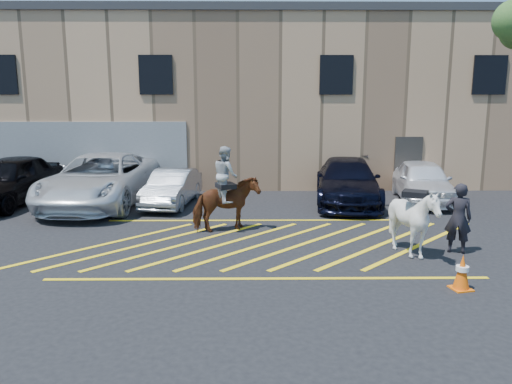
{
  "coord_description": "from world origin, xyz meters",
  "views": [
    {
      "loc": [
        -0.35,
        -12.87,
        3.88
      ],
      "look_at": [
        -0.2,
        0.2,
        1.3
      ],
      "focal_mm": 35.0,
      "sensor_mm": 36.0,
      "label": 1
    }
  ],
  "objects_px": {
    "car_black_suv": "(8,180)",
    "saddled_white": "(413,221)",
    "mounted_bay": "(226,197)",
    "traffic_cone": "(462,272)",
    "handler": "(458,218)",
    "car_silver_sedan": "(172,188)",
    "car_white_suv": "(423,181)",
    "car_blue_suv": "(347,181)",
    "car_white_pickup": "(101,180)"
  },
  "relations": [
    {
      "from": "mounted_bay",
      "to": "car_blue_suv",
      "type": "bearing_deg",
      "value": 41.93
    },
    {
      "from": "car_white_suv",
      "to": "handler",
      "type": "bearing_deg",
      "value": -93.22
    },
    {
      "from": "car_black_suv",
      "to": "car_white_pickup",
      "type": "distance_m",
      "value": 3.31
    },
    {
      "from": "car_blue_suv",
      "to": "handler",
      "type": "height_order",
      "value": "handler"
    },
    {
      "from": "saddled_white",
      "to": "traffic_cone",
      "type": "xyz_separation_m",
      "value": [
        0.33,
        -2.12,
        -0.51
      ]
    },
    {
      "from": "saddled_white",
      "to": "car_white_suv",
      "type": "bearing_deg",
      "value": 69.29
    },
    {
      "from": "car_blue_suv",
      "to": "saddled_white",
      "type": "height_order",
      "value": "saddled_white"
    },
    {
      "from": "car_black_suv",
      "to": "mounted_bay",
      "type": "height_order",
      "value": "mounted_bay"
    },
    {
      "from": "car_silver_sedan",
      "to": "car_white_suv",
      "type": "bearing_deg",
      "value": 10.68
    },
    {
      "from": "car_black_suv",
      "to": "traffic_cone",
      "type": "distance_m",
      "value": 15.15
    },
    {
      "from": "car_white_pickup",
      "to": "traffic_cone",
      "type": "bearing_deg",
      "value": -36.01
    },
    {
      "from": "car_blue_suv",
      "to": "saddled_white",
      "type": "relative_size",
      "value": 2.65
    },
    {
      "from": "mounted_bay",
      "to": "car_white_suv",
      "type": "bearing_deg",
      "value": 29.53
    },
    {
      "from": "mounted_bay",
      "to": "saddled_white",
      "type": "distance_m",
      "value": 5.17
    },
    {
      "from": "traffic_cone",
      "to": "car_black_suv",
      "type": "bearing_deg",
      "value": 147.93
    },
    {
      "from": "car_silver_sedan",
      "to": "car_white_suv",
      "type": "xyz_separation_m",
      "value": [
        9.06,
        0.51,
        0.13
      ]
    },
    {
      "from": "handler",
      "to": "mounted_bay",
      "type": "xyz_separation_m",
      "value": [
        -5.81,
        2.05,
        0.11
      ]
    },
    {
      "from": "car_black_suv",
      "to": "car_white_suv",
      "type": "bearing_deg",
      "value": 7.31
    },
    {
      "from": "car_black_suv",
      "to": "mounted_bay",
      "type": "xyz_separation_m",
      "value": [
        7.88,
        -3.61,
        0.12
      ]
    },
    {
      "from": "saddled_white",
      "to": "traffic_cone",
      "type": "relative_size",
      "value": 2.78
    },
    {
      "from": "car_white_pickup",
      "to": "car_white_suv",
      "type": "bearing_deg",
      "value": 6.02
    },
    {
      "from": "car_white_pickup",
      "to": "saddled_white",
      "type": "bearing_deg",
      "value": -28.53
    },
    {
      "from": "saddled_white",
      "to": "car_blue_suv",
      "type": "bearing_deg",
      "value": 94.0
    },
    {
      "from": "car_silver_sedan",
      "to": "car_white_suv",
      "type": "height_order",
      "value": "car_white_suv"
    },
    {
      "from": "car_white_suv",
      "to": "mounted_bay",
      "type": "relative_size",
      "value": 1.81
    },
    {
      "from": "car_silver_sedan",
      "to": "saddled_white",
      "type": "bearing_deg",
      "value": -33.25
    },
    {
      "from": "car_silver_sedan",
      "to": "car_blue_suv",
      "type": "xyz_separation_m",
      "value": [
        6.27,
        0.31,
        0.16
      ]
    },
    {
      "from": "mounted_bay",
      "to": "saddled_white",
      "type": "relative_size",
      "value": 1.2
    },
    {
      "from": "car_black_suv",
      "to": "saddled_white",
      "type": "bearing_deg",
      "value": -19.37
    },
    {
      "from": "car_black_suv",
      "to": "car_white_pickup",
      "type": "height_order",
      "value": "car_white_pickup"
    },
    {
      "from": "car_white_pickup",
      "to": "traffic_cone",
      "type": "height_order",
      "value": "car_white_pickup"
    },
    {
      "from": "car_black_suv",
      "to": "handler",
      "type": "xyz_separation_m",
      "value": [
        13.69,
        -5.66,
        0.0
      ]
    },
    {
      "from": "car_white_suv",
      "to": "traffic_cone",
      "type": "distance_m",
      "value": 8.64
    },
    {
      "from": "car_white_suv",
      "to": "mounted_bay",
      "type": "xyz_separation_m",
      "value": [
        -6.99,
        -3.96,
        0.24
      ]
    },
    {
      "from": "car_black_suv",
      "to": "car_blue_suv",
      "type": "bearing_deg",
      "value": 6.7
    },
    {
      "from": "car_black_suv",
      "to": "handler",
      "type": "bearing_deg",
      "value": -16.49
    },
    {
      "from": "car_blue_suv",
      "to": "traffic_cone",
      "type": "distance_m",
      "value": 8.24
    },
    {
      "from": "car_black_suv",
      "to": "traffic_cone",
      "type": "xyz_separation_m",
      "value": [
        12.83,
        -8.04,
        -0.51
      ]
    },
    {
      "from": "car_silver_sedan",
      "to": "handler",
      "type": "height_order",
      "value": "handler"
    },
    {
      "from": "car_white_pickup",
      "to": "car_silver_sedan",
      "type": "relative_size",
      "value": 1.71
    },
    {
      "from": "car_black_suv",
      "to": "car_silver_sedan",
      "type": "relative_size",
      "value": 1.35
    },
    {
      "from": "saddled_white",
      "to": "traffic_cone",
      "type": "height_order",
      "value": "saddled_white"
    },
    {
      "from": "car_blue_suv",
      "to": "handler",
      "type": "distance_m",
      "value": 6.03
    },
    {
      "from": "car_silver_sedan",
      "to": "mounted_bay",
      "type": "bearing_deg",
      "value": -51.56
    },
    {
      "from": "handler",
      "to": "car_blue_suv",
      "type": "bearing_deg",
      "value": -56.57
    },
    {
      "from": "handler",
      "to": "saddled_white",
      "type": "height_order",
      "value": "handler"
    },
    {
      "from": "car_black_suv",
      "to": "traffic_cone",
      "type": "bearing_deg",
      "value": -26.1
    },
    {
      "from": "car_black_suv",
      "to": "car_white_suv",
      "type": "height_order",
      "value": "car_black_suv"
    },
    {
      "from": "traffic_cone",
      "to": "car_white_pickup",
      "type": "bearing_deg",
      "value": 140.2
    },
    {
      "from": "car_silver_sedan",
      "to": "handler",
      "type": "relative_size",
      "value": 2.16
    }
  ]
}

